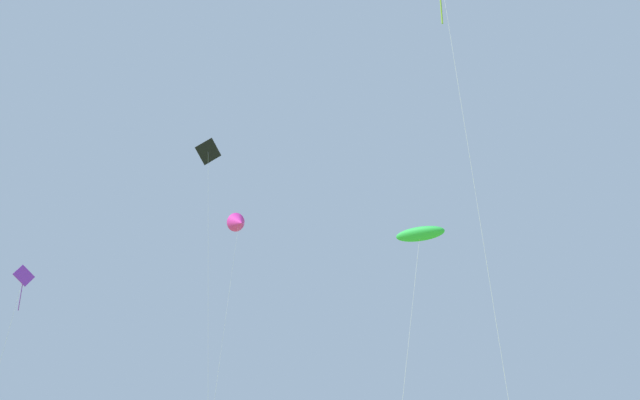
{
  "coord_description": "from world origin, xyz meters",
  "views": [
    {
      "loc": [
        0.38,
        -3.99,
        1.51
      ],
      "look_at": [
        0.0,
        32.0,
        14.23
      ],
      "focal_mm": 34.24,
      "sensor_mm": 36.0,
      "label": 1
    }
  ],
  "objects_px": {
    "kite_black_diamond": "(208,154)",
    "kite_magenta_delta": "(239,223)",
    "kite_green_parafoil": "(420,234)",
    "kite_purple_diamond": "(23,278)"
  },
  "relations": [
    {
      "from": "kite_green_parafoil",
      "to": "kite_magenta_delta",
      "type": "bearing_deg",
      "value": 115.31
    },
    {
      "from": "kite_magenta_delta",
      "to": "kite_black_diamond",
      "type": "height_order",
      "value": "kite_black_diamond"
    },
    {
      "from": "kite_magenta_delta",
      "to": "kite_purple_diamond",
      "type": "distance_m",
      "value": 20.71
    },
    {
      "from": "kite_black_diamond",
      "to": "kite_magenta_delta",
      "type": "bearing_deg",
      "value": 83.86
    },
    {
      "from": "kite_green_parafoil",
      "to": "kite_black_diamond",
      "type": "height_order",
      "value": "kite_black_diamond"
    },
    {
      "from": "kite_magenta_delta",
      "to": "kite_green_parafoil",
      "type": "relative_size",
      "value": 1.97
    },
    {
      "from": "kite_magenta_delta",
      "to": "kite_green_parafoil",
      "type": "height_order",
      "value": "kite_magenta_delta"
    },
    {
      "from": "kite_green_parafoil",
      "to": "kite_purple_diamond",
      "type": "bearing_deg",
      "value": 146.48
    },
    {
      "from": "kite_purple_diamond",
      "to": "kite_black_diamond",
      "type": "distance_m",
      "value": 18.98
    },
    {
      "from": "kite_magenta_delta",
      "to": "kite_purple_diamond",
      "type": "height_order",
      "value": "kite_magenta_delta"
    }
  ]
}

